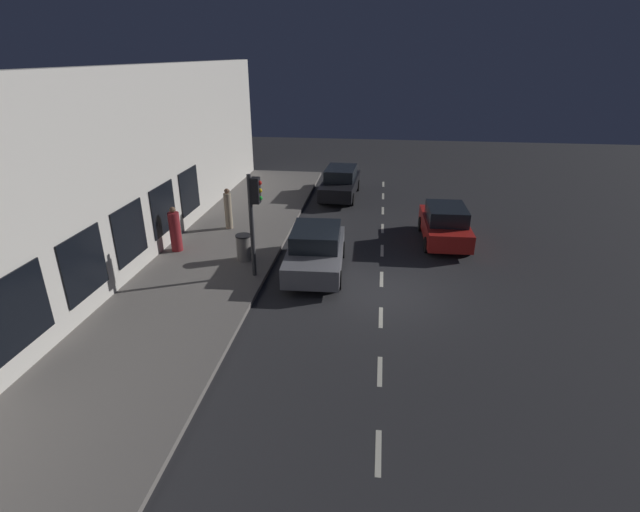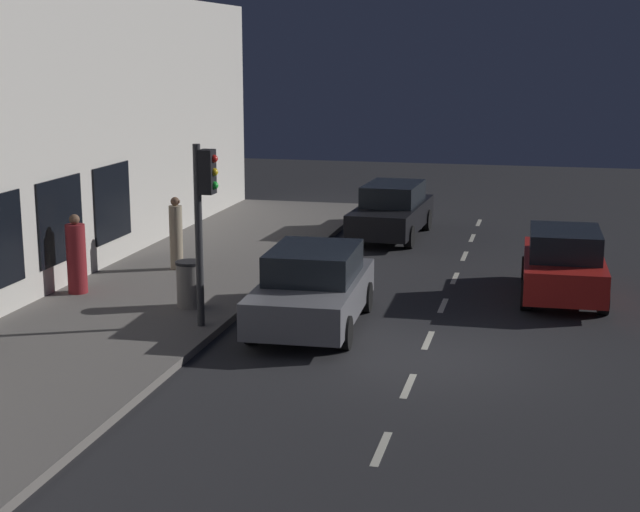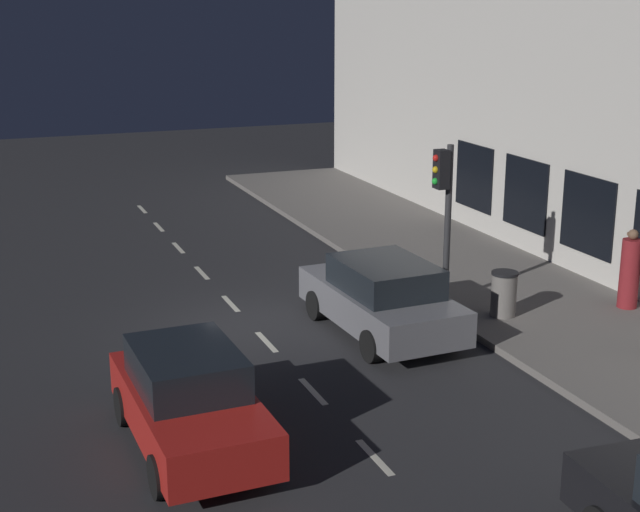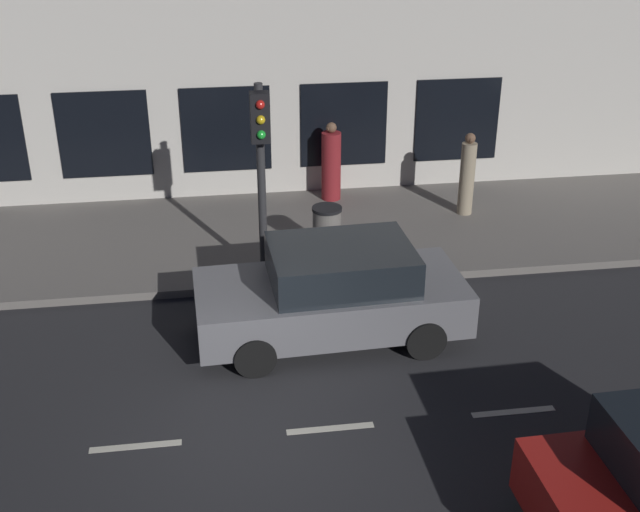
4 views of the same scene
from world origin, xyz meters
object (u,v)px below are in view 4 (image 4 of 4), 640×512
pedestrian_0 (467,176)px  traffic_light (261,151)px  pedestrian_1 (331,165)px  trash_bin (327,231)px  parked_car_1 (333,293)px

pedestrian_0 → traffic_light: bearing=31.5°
pedestrian_1 → trash_bin: pedestrian_1 is taller
parked_car_1 → trash_bin: 2.75m
parked_car_1 → pedestrian_0: size_ratio=2.43×
pedestrian_0 → trash_bin: bearing=29.4°
trash_bin → traffic_light: bearing=123.2°
traffic_light → trash_bin: (0.83, -1.26, -1.93)m
traffic_light → pedestrian_0: (2.42, -4.51, -1.58)m
pedestrian_0 → parked_car_1: bearing=53.8°
pedestrian_0 → pedestrian_1: bearing=-21.3°
parked_car_1 → traffic_light: bearing=24.2°
traffic_light → parked_car_1: traffic_light is taller
traffic_light → pedestrian_0: traffic_light is taller
parked_car_1 → pedestrian_0: 5.61m
traffic_light → pedestrian_0: size_ratio=1.98×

